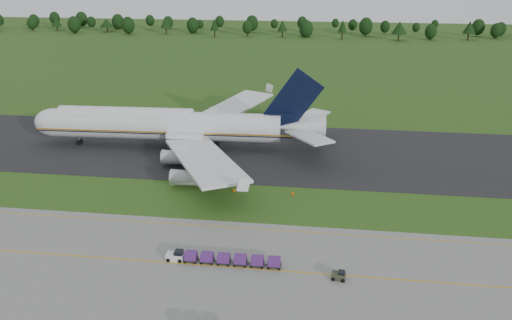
# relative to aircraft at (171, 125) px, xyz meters

# --- Properties ---
(ground) EXTENTS (600.00, 600.00, 0.00)m
(ground) POSITION_rel_aircraft_xyz_m (18.92, -27.65, -5.88)
(ground) COLOR #294B16
(ground) RESTS_ON ground
(apron) EXTENTS (300.00, 52.00, 0.06)m
(apron) POSITION_rel_aircraft_xyz_m (18.92, -61.65, -5.85)
(apron) COLOR slate
(apron) RESTS_ON ground
(taxiway) EXTENTS (300.00, 40.00, 0.08)m
(taxiway) POSITION_rel_aircraft_xyz_m (18.92, 0.35, -5.84)
(taxiway) COLOR black
(taxiway) RESTS_ON ground
(apron_markings) EXTENTS (300.00, 30.20, 0.01)m
(apron_markings) POSITION_rel_aircraft_xyz_m (18.92, -54.63, -5.82)
(apron_markings) COLOR #CE910C
(apron_markings) RESTS_ON apron
(tree_line) EXTENTS (524.69, 22.77, 11.23)m
(tree_line) POSITION_rel_aircraft_xyz_m (6.84, 191.77, 0.01)
(tree_line) COLOR black
(tree_line) RESTS_ON ground
(aircraft) EXTENTS (73.10, 71.47, 20.60)m
(aircraft) POSITION_rel_aircraft_xyz_m (0.00, 0.00, 0.00)
(aircraft) COLOR silver
(aircraft) RESTS_ON ground
(baggage_train) EXTENTS (17.95, 1.63, 1.57)m
(baggage_train) POSITION_rel_aircraft_xyz_m (22.03, -48.77, -4.97)
(baggage_train) COLOR silver
(baggage_train) RESTS_ON apron
(utility_cart) EXTENTS (2.16, 1.45, 1.12)m
(utility_cart) POSITION_rel_aircraft_xyz_m (39.84, -50.70, -5.28)
(utility_cart) COLOR #323525
(utility_cart) RESTS_ON apron
(edge_markers) EXTENTS (12.33, 0.30, 0.60)m
(edge_markers) POSITION_rel_aircraft_xyz_m (25.64, -23.39, -5.61)
(edge_markers) COLOR #DD5C06
(edge_markers) RESTS_ON ground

